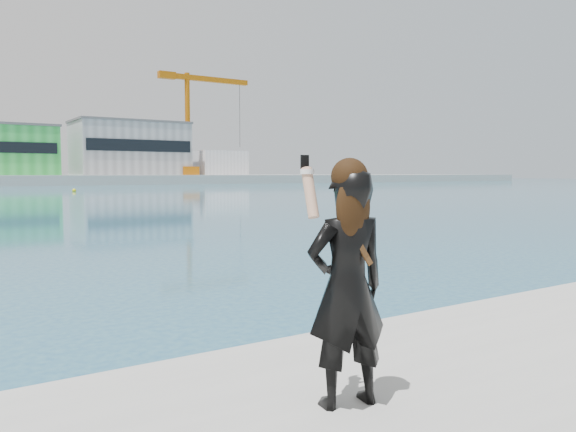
# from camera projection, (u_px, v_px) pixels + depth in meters

# --- Properties ---
(warehouse_grey_right) EXTENTS (25.50, 15.35, 12.50)m
(warehouse_grey_right) POSITION_uv_depth(u_px,v_px,m) (130.00, 148.00, 131.76)
(warehouse_grey_right) COLOR gray
(warehouse_grey_right) RESTS_ON far_quay
(ancillary_shed) EXTENTS (12.00, 10.00, 6.00)m
(ancillary_shed) POSITION_uv_depth(u_px,v_px,m) (219.00, 163.00, 142.36)
(ancillary_shed) COLOR silver
(ancillary_shed) RESTS_ON far_quay
(dock_crane) EXTENTS (23.00, 4.00, 24.00)m
(dock_crane) POSITION_uv_depth(u_px,v_px,m) (192.00, 120.00, 133.46)
(dock_crane) COLOR #C2630B
(dock_crane) RESTS_ON far_quay
(flagpole_right) EXTENTS (1.28, 0.16, 8.00)m
(flagpole_right) POSITION_uv_depth(u_px,v_px,m) (55.00, 153.00, 116.29)
(flagpole_right) COLOR silver
(flagpole_right) RESTS_ON far_quay
(buoy_near) EXTENTS (0.50, 0.50, 0.50)m
(buoy_near) POSITION_uv_depth(u_px,v_px,m) (74.00, 192.00, 72.12)
(buoy_near) COLOR yellow
(buoy_near) RESTS_ON ground
(woman) EXTENTS (0.62, 0.46, 1.64)m
(woman) POSITION_uv_depth(u_px,v_px,m) (347.00, 280.00, 3.63)
(woman) COLOR black
(woman) RESTS_ON near_quay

